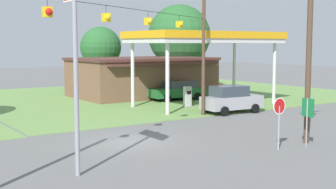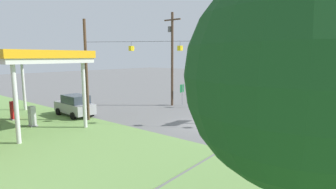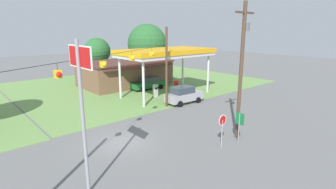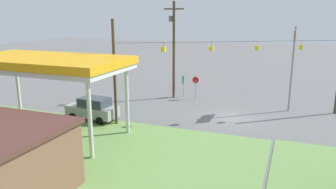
% 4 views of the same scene
% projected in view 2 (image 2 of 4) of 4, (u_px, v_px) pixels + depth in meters
% --- Properties ---
extents(ground_plane, '(160.00, 160.00, 0.00)m').
position_uv_depth(ground_plane, '(204.00, 125.00, 21.50)').
color(ground_plane, slate).
extents(gas_station_canopy, '(12.16, 6.32, 6.00)m').
position_uv_depth(gas_station_canopy, '(18.00, 57.00, 21.28)').
color(gas_station_canopy, silver).
rests_on(gas_station_canopy, ground).
extents(fuel_pump_near, '(0.71, 0.56, 1.66)m').
position_uv_depth(fuel_pump_near, '(32.00, 117.00, 20.84)').
color(fuel_pump_near, gray).
rests_on(fuel_pump_near, ground).
extents(fuel_pump_far, '(0.71, 0.56, 1.66)m').
position_uv_depth(fuel_pump_far, '(14.00, 111.00, 23.07)').
color(fuel_pump_far, gray).
rests_on(fuel_pump_far, ground).
extents(car_at_pumps_front, '(4.62, 2.31, 2.01)m').
position_uv_depth(car_at_pumps_front, '(75.00, 105.00, 24.60)').
color(car_at_pumps_front, '#9E9EA3').
rests_on(car_at_pumps_front, ground).
extents(stop_sign_roadside, '(0.80, 0.08, 2.50)m').
position_uv_depth(stop_sign_roadside, '(191.00, 91.00, 28.57)').
color(stop_sign_roadside, '#99999E').
rests_on(stop_sign_roadside, ground).
extents(stop_sign_overhead, '(0.22, 2.46, 7.96)m').
position_uv_depth(stop_sign_overhead, '(283.00, 55.00, 21.10)').
color(stop_sign_overhead, gray).
rests_on(stop_sign_overhead, ground).
extents(route_sign, '(0.10, 0.70, 2.40)m').
position_uv_depth(route_sign, '(182.00, 91.00, 29.85)').
color(route_sign, gray).
rests_on(route_sign, ground).
extents(utility_pole_main, '(2.20, 0.44, 10.35)m').
position_uv_depth(utility_pole_main, '(172.00, 55.00, 29.26)').
color(utility_pole_main, '#4C3828').
rests_on(utility_pole_main, ground).
extents(signal_span_gantry, '(17.77, 10.24, 8.68)m').
position_uv_depth(signal_span_gantry, '(205.00, 67.00, 20.82)').
color(signal_span_gantry, '#4C3828').
rests_on(signal_span_gantry, ground).
extents(tree_west_verge, '(5.31, 5.31, 7.78)m').
position_uv_depth(tree_west_verge, '(299.00, 77.00, 5.99)').
color(tree_west_verge, '#4C3828').
rests_on(tree_west_verge, ground).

